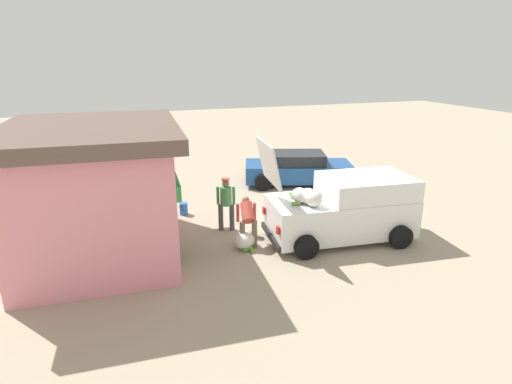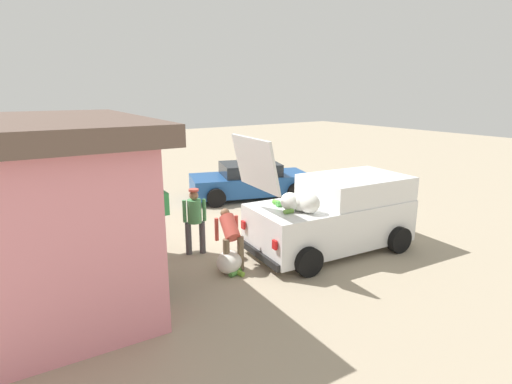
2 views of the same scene
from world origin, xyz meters
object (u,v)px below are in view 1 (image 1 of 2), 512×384
unloaded_banana_pile (245,240)px  paint_bucket (184,209)px  storefront_bar (97,190)px  customer_bending (247,218)px  parked_sedan (298,169)px  vendor_standing (226,201)px  delivery_van (345,208)px

unloaded_banana_pile → paint_bucket: 3.31m
storefront_bar → customer_bending: (-0.80, -3.83, -0.97)m
storefront_bar → paint_bucket: bearing=-49.7°
storefront_bar → unloaded_banana_pile: 4.14m
parked_sedan → paint_bucket: parked_sedan is taller
paint_bucket → vendor_standing: bearing=-149.4°
parked_sedan → vendor_standing: 5.58m
storefront_bar → parked_sedan: 8.80m
vendor_standing → customer_bending: bearing=-166.8°
parked_sedan → unloaded_banana_pile: (-5.11, 3.96, -0.41)m
paint_bucket → delivery_van: bearing=-129.6°
delivery_van → vendor_standing: 3.50m
delivery_van → customer_bending: size_ratio=3.38×
storefront_bar → paint_bucket: size_ratio=13.46×
parked_sedan → customer_bending: (-4.96, 3.84, 0.18)m
parked_sedan → customer_bending: 6.28m
delivery_van → paint_bucket: delivery_van is taller
storefront_bar → customer_bending: size_ratio=4.08×
unloaded_banana_pile → paint_bucket: unloaded_banana_pile is taller
parked_sedan → unloaded_banana_pile: size_ratio=5.12×
delivery_van → vendor_standing: delivery_van is taller
storefront_bar → unloaded_banana_pile: bearing=-104.4°
delivery_van → vendor_standing: (1.67, 3.08, 0.02)m
delivery_van → vendor_standing: bearing=61.6°
parked_sedan → unloaded_banana_pile: parked_sedan is taller
customer_bending → unloaded_banana_pile: customer_bending is taller
parked_sedan → unloaded_banana_pile: bearing=142.3°
delivery_van → paint_bucket: size_ratio=11.16×
vendor_standing → customer_bending: size_ratio=1.24×
parked_sedan → vendor_standing: (-3.75, 4.12, 0.32)m
delivery_van → unloaded_banana_pile: size_ratio=4.90×
customer_bending → unloaded_banana_pile: bearing=141.5°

